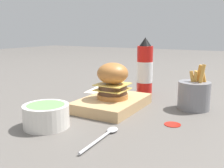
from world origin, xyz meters
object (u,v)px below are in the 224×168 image
object	(u,v)px
serving_board	(112,103)
burger	(113,80)
side_bowl	(46,115)
spoon	(106,134)
fries_basket	(194,95)
ketchup_bottle	(145,70)

from	to	relation	value
serving_board	burger	bearing A→B (deg)	-32.63
burger	side_bowl	world-z (taller)	burger
serving_board	spoon	size ratio (longest dim) A/B	1.52
burger	fries_basket	distance (m)	0.28
serving_board	side_bowl	world-z (taller)	side_bowl
spoon	serving_board	bearing A→B (deg)	23.70
burger	fries_basket	bearing A→B (deg)	-62.83
burger	ketchup_bottle	bearing A→B (deg)	-5.59
ketchup_bottle	fries_basket	xyz separation A→B (m)	(-0.10, -0.22, -0.06)
serving_board	fries_basket	bearing A→B (deg)	-62.52
burger	fries_basket	world-z (taller)	burger
fries_basket	serving_board	bearing A→B (deg)	117.48
serving_board	fries_basket	distance (m)	0.28
fries_basket	ketchup_bottle	bearing A→B (deg)	65.59
serving_board	side_bowl	xyz separation A→B (m)	(-0.24, 0.07, 0.02)
burger	side_bowl	distance (m)	0.26
spoon	burger	bearing A→B (deg)	23.10
serving_board	burger	distance (m)	0.08
serving_board	side_bowl	distance (m)	0.25
side_bowl	fries_basket	bearing A→B (deg)	-40.17
burger	spoon	size ratio (longest dim) A/B	0.70
fries_basket	spoon	distance (m)	0.38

